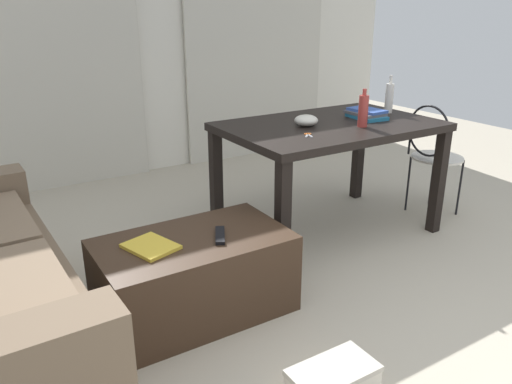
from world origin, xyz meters
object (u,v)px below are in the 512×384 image
at_px(craft_table, 330,137).
at_px(bottle_far, 363,111).
at_px(tv_remote_primary, 220,235).
at_px(bowl, 306,120).
at_px(book_stack, 366,114).
at_px(shoebox, 333,381).
at_px(bottle_near, 389,98).
at_px(scissors, 308,135).
at_px(coffee_table, 195,276).
at_px(magazine, 151,246).
at_px(wire_chair, 433,148).

height_order(craft_table, bottle_far, bottle_far).
height_order(craft_table, tv_remote_primary, craft_table).
distance_m(bowl, book_stack, 0.49).
bearing_deg(shoebox, bottle_near, 39.99).
bearing_deg(bottle_near, bottle_far, -153.49).
xyz_separation_m(bottle_near, scissors, (-0.89, -0.23, -0.11)).
relative_size(coffee_table, magazine, 3.96).
bearing_deg(scissors, bottle_near, 14.35).
bearing_deg(wire_chair, tv_remote_primary, -170.44).
height_order(wire_chair, bowl, bowl).
bearing_deg(scissors, craft_table, 29.51).
distance_m(coffee_table, wire_chair, 2.10).
height_order(bottle_far, bowl, bottle_far).
bearing_deg(bowl, bottle_far, -35.59).
relative_size(wire_chair, magazine, 3.52).
bearing_deg(bowl, craft_table, -5.61).
bearing_deg(wire_chair, book_stack, 164.37).
height_order(bowl, shoebox, bowl).
distance_m(wire_chair, bowl, 1.09).
bearing_deg(bowl, shoebox, -122.22).
bearing_deg(shoebox, magazine, 116.61).
bearing_deg(bottle_far, shoebox, -135.50).
bearing_deg(bottle_far, scissors, 179.48).
bearing_deg(coffee_table, magazine, 177.15).
bearing_deg(book_stack, shoebox, -135.97).
relative_size(bottle_near, book_stack, 0.94).
relative_size(craft_table, tv_remote_primary, 7.43).
height_order(coffee_table, book_stack, book_stack).
distance_m(bottle_far, scissors, 0.44).
bearing_deg(magazine, wire_chair, -10.53).
bearing_deg(tv_remote_primary, bottle_near, 45.43).
height_order(craft_table, bowl, bowl).
height_order(bottle_near, magazine, bottle_near).
distance_m(bowl, magazine, 1.37).
bearing_deg(book_stack, bowl, 176.66).
xyz_separation_m(magazine, shoebox, (0.43, -0.85, -0.36)).
bearing_deg(shoebox, tv_remote_primary, 96.57).
bearing_deg(scissors, bottle_far, -0.52).
distance_m(craft_table, bottle_far, 0.29).
bearing_deg(magazine, bottle_near, -3.91).
distance_m(bottle_far, bowl, 0.36).
relative_size(craft_table, magazine, 5.84).
xyz_separation_m(bottle_near, book_stack, (-0.26, -0.05, -0.08)).
relative_size(bottle_near, bowl, 1.75).
xyz_separation_m(craft_table, bottle_near, (0.57, 0.04, 0.20)).
bearing_deg(bowl, magazine, -160.50).
distance_m(craft_table, book_stack, 0.33).
relative_size(bottle_far, book_stack, 0.85).
relative_size(bowl, tv_remote_primary, 0.80).
bearing_deg(bottle_far, coffee_table, -169.55).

